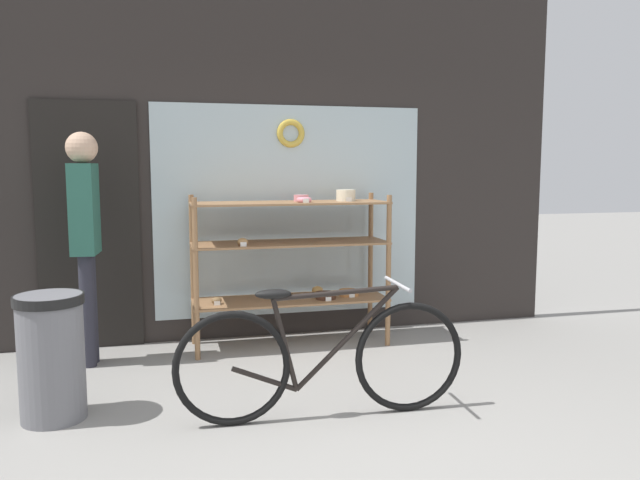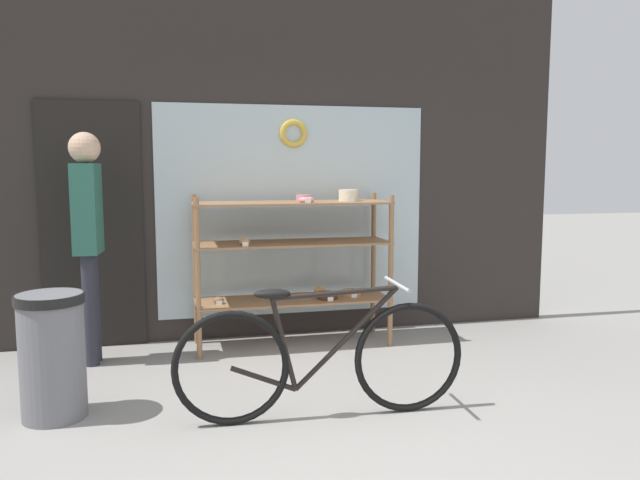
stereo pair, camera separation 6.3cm
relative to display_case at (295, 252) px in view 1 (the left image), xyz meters
name	(u,v)px [view 1 (the left image)]	position (x,y,z in m)	size (l,w,h in m)	color
ground_plane	(358,466)	(-0.16, -2.28, -0.82)	(30.00, 30.00, 0.00)	gray
storefront_facade	(264,148)	(-0.20, 0.40, 0.90)	(5.57, 0.13, 3.54)	#2D2826
display_case	(295,252)	(0.00, 0.00, 0.00)	(1.68, 0.52, 1.35)	#8E6642
bicycle	(322,359)	(-0.18, -1.63, -0.44)	(1.82, 0.46, 0.84)	black
pedestrian	(85,227)	(-1.68, -0.14, 0.27)	(0.24, 0.33, 1.82)	#282833
trash_bin	(51,353)	(-1.79, -1.22, -0.40)	(0.41, 0.41, 0.78)	slate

